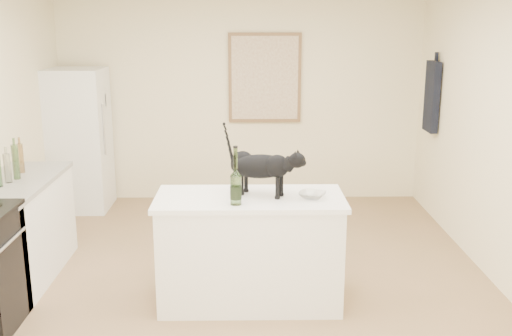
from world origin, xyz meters
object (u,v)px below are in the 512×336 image
(wine_bottle, at_px, (236,179))
(glass_bowl, at_px, (312,195))
(black_cat, at_px, (260,169))
(fridge, at_px, (78,140))

(wine_bottle, xyz_separation_m, glass_bowl, (0.59, 0.15, -0.17))
(black_cat, xyz_separation_m, glass_bowl, (0.40, -0.10, -0.19))
(fridge, xyz_separation_m, wine_bottle, (1.94, -2.76, 0.25))
(fridge, relative_size, glass_bowl, 8.21)
(wine_bottle, height_order, glass_bowl, wine_bottle)
(fridge, bearing_deg, black_cat, -49.70)
(fridge, xyz_separation_m, glass_bowl, (2.54, -2.61, 0.08))
(black_cat, distance_m, glass_bowl, 0.46)
(fridge, height_order, wine_bottle, fridge)
(fridge, bearing_deg, glass_bowl, -45.81)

